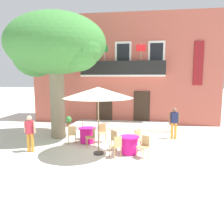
% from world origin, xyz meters
% --- Properties ---
extents(ground_plane, '(120.00, 120.00, 0.00)m').
position_xyz_m(ground_plane, '(0.00, 0.00, 0.00)').
color(ground_plane, silver).
extents(building_facade, '(13.00, 5.09, 7.50)m').
position_xyz_m(building_facade, '(-0.46, 6.99, 3.75)').
color(building_facade, '#BC5B4C').
rests_on(building_facade, ground).
extents(entrance_step_platform, '(6.24, 2.45, 0.25)m').
position_xyz_m(entrance_step_platform, '(-0.46, 3.77, 0.12)').
color(entrance_step_platform, silver).
rests_on(entrance_step_platform, ground).
extents(plane_tree, '(5.37, 4.71, 6.52)m').
position_xyz_m(plane_tree, '(-3.62, 0.82, 4.80)').
color(plane_tree, '#7F755B').
rests_on(plane_tree, ground).
extents(cafe_table_near_tree, '(0.86, 0.86, 0.76)m').
position_xyz_m(cafe_table_near_tree, '(-1.70, -0.08, 0.39)').
color(cafe_table_near_tree, '#DB1984').
rests_on(cafe_table_near_tree, ground).
extents(cafe_chair_near_tree_0, '(0.53, 0.53, 0.91)m').
position_xyz_m(cafe_chair_near_tree_0, '(-1.32, -0.73, 0.53)').
color(cafe_chair_near_tree_0, tan).
rests_on(cafe_chair_near_tree_0, ground).
extents(cafe_chair_near_tree_1, '(0.50, 0.50, 0.91)m').
position_xyz_m(cafe_chair_near_tree_1, '(-1.00, 0.20, 0.53)').
color(cafe_chair_near_tree_1, tan).
rests_on(cafe_chair_near_tree_1, ground).
extents(cafe_chair_near_tree_2, '(0.51, 0.51, 0.91)m').
position_xyz_m(cafe_chair_near_tree_2, '(-2.01, 0.60, 0.53)').
color(cafe_chair_near_tree_2, tan).
rests_on(cafe_chair_near_tree_2, ground).
extents(cafe_chair_near_tree_3, '(0.50, 0.50, 0.91)m').
position_xyz_m(cafe_chair_near_tree_3, '(-2.39, -0.38, 0.53)').
color(cafe_chair_near_tree_3, tan).
rests_on(cafe_chair_near_tree_3, ground).
extents(cafe_table_middle, '(0.86, 0.86, 0.76)m').
position_xyz_m(cafe_table_middle, '(0.47, -1.47, 0.39)').
color(cafe_table_middle, '#DB1984').
rests_on(cafe_table_middle, ground).
extents(cafe_chair_middle_0, '(0.56, 0.56, 0.91)m').
position_xyz_m(cafe_chair_middle_0, '(1.11, -1.87, 0.53)').
color(cafe_chair_middle_0, tan).
rests_on(cafe_chair_middle_0, ground).
extents(cafe_chair_middle_1, '(0.56, 0.56, 0.91)m').
position_xyz_m(cafe_chair_middle_1, '(0.89, -0.84, 0.53)').
color(cafe_chair_middle_1, tan).
rests_on(cafe_chair_middle_1, ground).
extents(cafe_chair_middle_2, '(0.56, 0.56, 0.91)m').
position_xyz_m(cafe_chair_middle_2, '(-0.16, -1.06, 0.53)').
color(cafe_chair_middle_2, tan).
rests_on(cafe_chair_middle_2, ground).
extents(cafe_chair_middle_3, '(0.57, 0.57, 0.91)m').
position_xyz_m(cafe_chair_middle_3, '(0.00, -2.06, 0.53)').
color(cafe_chair_middle_3, tan).
rests_on(cafe_chair_middle_3, ground).
extents(cafe_umbrella, '(2.90, 2.90, 2.85)m').
position_xyz_m(cafe_umbrella, '(-0.80, -1.70, 2.61)').
color(cafe_umbrella, '#997A56').
rests_on(cafe_umbrella, ground).
extents(ground_planter_left, '(0.39, 0.39, 0.69)m').
position_xyz_m(ground_planter_left, '(-3.93, 3.61, 0.38)').
color(ground_planter_left, '#995638').
rests_on(ground_planter_left, ground).
extents(pedestrian_near_entrance, '(0.53, 0.33, 1.67)m').
position_xyz_m(pedestrian_near_entrance, '(2.62, 1.30, 0.94)').
color(pedestrian_near_entrance, gold).
rests_on(pedestrian_near_entrance, ground).
extents(pedestrian_mid_plaza, '(0.53, 0.39, 1.61)m').
position_xyz_m(pedestrian_mid_plaza, '(-3.81, -1.83, 0.91)').
color(pedestrian_mid_plaza, gold).
rests_on(pedestrian_mid_plaza, ground).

